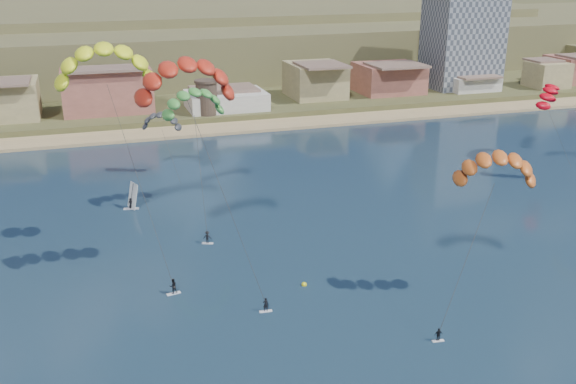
{
  "coord_description": "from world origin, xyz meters",
  "views": [
    {
      "loc": [
        -23.83,
        -42.77,
        38.14
      ],
      "look_at": [
        0.0,
        32.0,
        10.0
      ],
      "focal_mm": 40.33,
      "sensor_mm": 36.0,
      "label": 1
    }
  ],
  "objects_px": {
    "kitesurfer_orange": "(497,163)",
    "buoy": "(304,285)",
    "windsurfer": "(132,201)",
    "apartment_tower": "(463,33)",
    "kitesurfer_green": "(194,99)",
    "kitesurfer_yellow": "(105,59)",
    "kitesurfer_red": "(185,73)",
    "watchtower": "(207,97)"
  },
  "relations": [
    {
      "from": "kitesurfer_red",
      "to": "kitesurfer_orange",
      "type": "xyz_separation_m",
      "value": [
        31.61,
        -15.38,
        -9.1
      ]
    },
    {
      "from": "kitesurfer_green",
      "to": "kitesurfer_yellow",
      "type": "bearing_deg",
      "value": -132.69
    },
    {
      "from": "apartment_tower",
      "to": "kitesurfer_orange",
      "type": "relative_size",
      "value": 1.54
    },
    {
      "from": "kitesurfer_red",
      "to": "kitesurfer_yellow",
      "type": "bearing_deg",
      "value": 128.48
    },
    {
      "from": "watchtower",
      "to": "windsurfer",
      "type": "height_order",
      "value": "watchtower"
    },
    {
      "from": "windsurfer",
      "to": "kitesurfer_green",
      "type": "bearing_deg",
      "value": -16.1
    },
    {
      "from": "apartment_tower",
      "to": "kitesurfer_yellow",
      "type": "xyz_separation_m",
      "value": [
        -105.92,
        -86.73,
        8.84
      ]
    },
    {
      "from": "kitesurfer_green",
      "to": "windsurfer",
      "type": "xyz_separation_m",
      "value": [
        -10.44,
        3.01,
        -16.64
      ]
    },
    {
      "from": "kitesurfer_green",
      "to": "windsurfer",
      "type": "relative_size",
      "value": 5.19
    },
    {
      "from": "watchtower",
      "to": "kitesurfer_yellow",
      "type": "distance_m",
      "value": 79.83
    },
    {
      "from": "kitesurfer_orange",
      "to": "buoy",
      "type": "bearing_deg",
      "value": 153.19
    },
    {
      "from": "kitesurfer_orange",
      "to": "kitesurfer_green",
      "type": "relative_size",
      "value": 0.92
    },
    {
      "from": "kitesurfer_orange",
      "to": "apartment_tower",
      "type": "bearing_deg",
      "value": 59.62
    },
    {
      "from": "kitesurfer_yellow",
      "to": "kitesurfer_orange",
      "type": "relative_size",
      "value": 1.49
    },
    {
      "from": "watchtower",
      "to": "buoy",
      "type": "xyz_separation_m",
      "value": [
        -5.09,
        -88.92,
        -6.25
      ]
    },
    {
      "from": "kitesurfer_yellow",
      "to": "kitesurfer_green",
      "type": "height_order",
      "value": "kitesurfer_yellow"
    },
    {
      "from": "watchtower",
      "to": "kitesurfer_orange",
      "type": "height_order",
      "value": "kitesurfer_orange"
    },
    {
      "from": "windsurfer",
      "to": "buoy",
      "type": "xyz_separation_m",
      "value": [
        18.13,
        -33.45,
        -1.27
      ]
    },
    {
      "from": "kitesurfer_red",
      "to": "kitesurfer_yellow",
      "type": "xyz_separation_m",
      "value": [
        -8.32,
        10.47,
        0.5
      ]
    },
    {
      "from": "kitesurfer_orange",
      "to": "windsurfer",
      "type": "xyz_separation_m",
      "value": [
        -37.23,
        43.11,
        -15.68
      ]
    },
    {
      "from": "kitesurfer_red",
      "to": "windsurfer",
      "type": "height_order",
      "value": "kitesurfer_red"
    },
    {
      "from": "windsurfer",
      "to": "buoy",
      "type": "distance_m",
      "value": 38.07
    },
    {
      "from": "kitesurfer_orange",
      "to": "windsurfer",
      "type": "relative_size",
      "value": 4.77
    },
    {
      "from": "kitesurfer_orange",
      "to": "buoy",
      "type": "xyz_separation_m",
      "value": [
        -19.11,
        9.66,
        -16.94
      ]
    },
    {
      "from": "buoy",
      "to": "windsurfer",
      "type": "bearing_deg",
      "value": 118.45
    },
    {
      "from": "kitesurfer_red",
      "to": "apartment_tower",
      "type": "bearing_deg",
      "value": 44.88
    },
    {
      "from": "apartment_tower",
      "to": "kitesurfer_orange",
      "type": "distance_m",
      "value": 130.49
    },
    {
      "from": "buoy",
      "to": "kitesurfer_red",
      "type": "bearing_deg",
      "value": 155.42
    },
    {
      "from": "watchtower",
      "to": "windsurfer",
      "type": "xyz_separation_m",
      "value": [
        -23.22,
        -55.47,
        -4.99
      ]
    },
    {
      "from": "watchtower",
      "to": "windsurfer",
      "type": "bearing_deg",
      "value": -112.71
    },
    {
      "from": "watchtower",
      "to": "kitesurfer_green",
      "type": "height_order",
      "value": "kitesurfer_green"
    },
    {
      "from": "apartment_tower",
      "to": "kitesurfer_yellow",
      "type": "height_order",
      "value": "apartment_tower"
    },
    {
      "from": "kitesurfer_yellow",
      "to": "kitesurfer_orange",
      "type": "height_order",
      "value": "kitesurfer_yellow"
    },
    {
      "from": "kitesurfer_yellow",
      "to": "kitesurfer_orange",
      "type": "bearing_deg",
      "value": -32.91
    },
    {
      "from": "kitesurfer_yellow",
      "to": "buoy",
      "type": "height_order",
      "value": "kitesurfer_yellow"
    },
    {
      "from": "kitesurfer_orange",
      "to": "buoy",
      "type": "height_order",
      "value": "kitesurfer_orange"
    },
    {
      "from": "kitesurfer_orange",
      "to": "windsurfer",
      "type": "height_order",
      "value": "kitesurfer_orange"
    },
    {
      "from": "windsurfer",
      "to": "apartment_tower",
      "type": "bearing_deg",
      "value": 33.94
    },
    {
      "from": "kitesurfer_green",
      "to": "watchtower",
      "type": "bearing_deg",
      "value": 77.68
    },
    {
      "from": "kitesurfer_green",
      "to": "buoy",
      "type": "distance_m",
      "value": 36.14
    },
    {
      "from": "apartment_tower",
      "to": "buoy",
      "type": "height_order",
      "value": "apartment_tower"
    },
    {
      "from": "kitesurfer_orange",
      "to": "buoy",
      "type": "relative_size",
      "value": 30.79
    }
  ]
}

